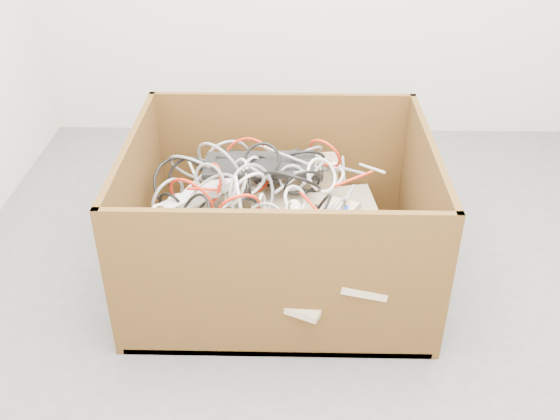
{
  "coord_description": "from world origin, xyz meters",
  "views": [
    {
      "loc": [
        -0.1,
        -1.97,
        1.65
      ],
      "look_at": [
        -0.14,
        0.13,
        0.3
      ],
      "focal_mm": 40.87,
      "sensor_mm": 36.0,
      "label": 1
    }
  ],
  "objects_px": {
    "power_strip_right": "(222,243)",
    "vga_plug": "(346,211)",
    "cardboard_box": "(276,243)",
    "power_strip_left": "(200,194)"
  },
  "relations": [
    {
      "from": "cardboard_box",
      "to": "power_strip_right",
      "type": "distance_m",
      "value": 0.35
    },
    {
      "from": "power_strip_right",
      "to": "power_strip_left",
      "type": "bearing_deg",
      "value": 141.07
    },
    {
      "from": "cardboard_box",
      "to": "power_strip_right",
      "type": "xyz_separation_m",
      "value": [
        -0.19,
        -0.24,
        0.17
      ]
    },
    {
      "from": "power_strip_left",
      "to": "power_strip_right",
      "type": "relative_size",
      "value": 1.01
    },
    {
      "from": "power_strip_left",
      "to": "vga_plug",
      "type": "height_order",
      "value": "power_strip_left"
    },
    {
      "from": "power_strip_left",
      "to": "vga_plug",
      "type": "xyz_separation_m",
      "value": [
        0.56,
        -0.11,
        0.0
      ]
    },
    {
      "from": "power_strip_left",
      "to": "vga_plug",
      "type": "distance_m",
      "value": 0.57
    },
    {
      "from": "power_strip_right",
      "to": "vga_plug",
      "type": "height_order",
      "value": "vga_plug"
    },
    {
      "from": "vga_plug",
      "to": "power_strip_left",
      "type": "bearing_deg",
      "value": -162.12
    },
    {
      "from": "power_strip_left",
      "to": "vga_plug",
      "type": "relative_size",
      "value": 6.74
    }
  ]
}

